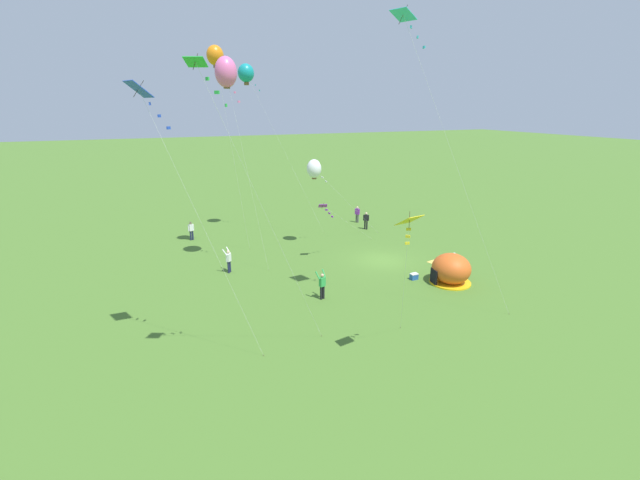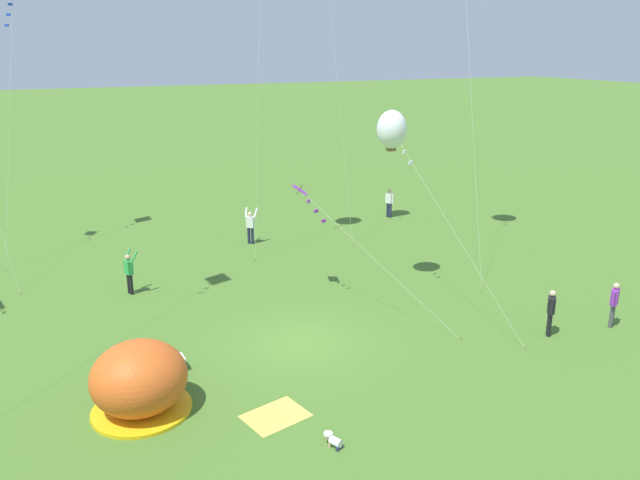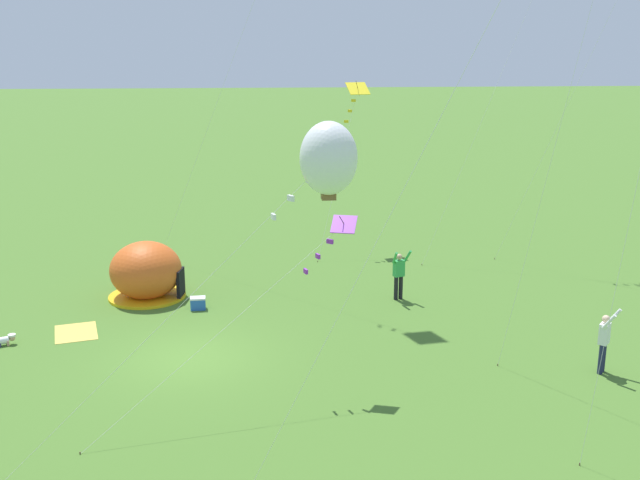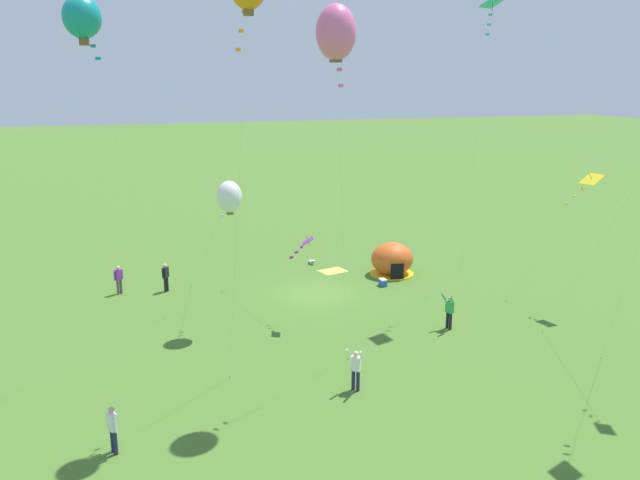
{
  "view_description": "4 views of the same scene",
  "coord_description": "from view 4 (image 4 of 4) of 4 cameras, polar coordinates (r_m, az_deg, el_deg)",
  "views": [
    {
      "loc": [
        -27.41,
        17.03,
        11.73
      ],
      "look_at": [
        0.52,
        5.17,
        2.17
      ],
      "focal_mm": 24.0,
      "sensor_mm": 36.0,
      "label": 1
    },
    {
      "loc": [
        -7.61,
        -18.17,
        9.94
      ],
      "look_at": [
        2.73,
        4.31,
        2.22
      ],
      "focal_mm": 35.0,
      "sensor_mm": 36.0,
      "label": 2
    },
    {
      "loc": [
        20.93,
        1.95,
        8.98
      ],
      "look_at": [
        -0.54,
        3.96,
        3.38
      ],
      "focal_mm": 42.0,
      "sensor_mm": 36.0,
      "label": 3
    },
    {
      "loc": [
        10.68,
        33.02,
        12.22
      ],
      "look_at": [
        0.76,
        2.96,
        4.03
      ],
      "focal_mm": 35.0,
      "sensor_mm": 36.0,
      "label": 4
    }
  ],
  "objects": [
    {
      "name": "ground_plane",
      "position": [
        36.8,
        -0.32,
        -4.89
      ],
      "size": [
        300.0,
        300.0,
        0.0
      ],
      "primitive_type": "plane",
      "color": "#477028"
    },
    {
      "name": "popup_tent",
      "position": [
        40.24,
        6.61,
        -1.79
      ],
      "size": [
        2.81,
        2.81,
        2.1
      ],
      "color": "#D8591E",
      "rests_on": "ground"
    },
    {
      "name": "picnic_blanket",
      "position": [
        40.95,
        1.2,
        -2.85
      ],
      "size": [
        1.96,
        1.67,
        0.01
      ],
      "primitive_type": "cube",
      "rotation": [
        0.0,
        0.0,
        0.24
      ],
      "color": "gold",
      "rests_on": "ground"
    },
    {
      "name": "cooler_box",
      "position": [
        38.19,
        5.77,
        -3.88
      ],
      "size": [
        0.39,
        0.55,
        0.44
      ],
      "color": "#2659B2",
      "rests_on": "ground"
    },
    {
      "name": "toddler_crawling",
      "position": [
        42.37,
        -0.77,
        -2.01
      ],
      "size": [
        0.39,
        0.55,
        0.32
      ],
      "color": "white",
      "rests_on": "ground"
    },
    {
      "name": "person_far_back",
      "position": [
        22.77,
        -18.43,
        -15.94
      ],
      "size": [
        0.37,
        0.55,
        1.72
      ],
      "color": "#1E2347",
      "rests_on": "ground"
    },
    {
      "name": "person_flying_kite",
      "position": [
        25.54,
        3.28,
        -11.59
      ],
      "size": [
        0.71,
        0.69,
        1.89
      ],
      "color": "#1E2347",
      "rests_on": "ground"
    },
    {
      "name": "person_watching_sky",
      "position": [
        38.23,
        -17.93,
        -3.35
      ],
      "size": [
        0.51,
        0.41,
        1.72
      ],
      "color": "#4C4C51",
      "rests_on": "ground"
    },
    {
      "name": "person_near_tent",
      "position": [
        37.91,
        -13.93,
        -3.21
      ],
      "size": [
        0.43,
        0.47,
        1.72
      ],
      "color": "black",
      "rests_on": "ground"
    },
    {
      "name": "person_strolling",
      "position": [
        32.05,
        11.74,
        -6.31
      ],
      "size": [
        0.6,
        0.71,
        1.89
      ],
      "color": "black",
      "rests_on": "ground"
    },
    {
      "name": "kite_pink",
      "position": [
        23.5,
        1.47,
        18.43
      ],
      "size": [
        2.11,
        2.74,
        14.83
      ],
      "color": "silver",
      "rests_on": "ground"
    },
    {
      "name": "kite_purple",
      "position": [
        31.33,
        -1.62,
        -0.49
      ],
      "size": [
        3.79,
        6.84,
        4.67
      ],
      "color": "silver",
      "rests_on": "ground"
    },
    {
      "name": "kite_teal",
      "position": [
        25.64,
        -20.94,
        18.49
      ],
      "size": [
        3.28,
        6.99,
        15.19
      ],
      "color": "silver",
      "rests_on": "ground"
    },
    {
      "name": "kite_yellow",
      "position": [
        35.66,
        23.29,
        4.76
      ],
      "size": [
        3.66,
        2.65,
        7.5
      ],
      "color": "silver",
      "rests_on": "ground"
    },
    {
      "name": "kite_white",
      "position": [
        30.41,
        -8.29,
        3.92
      ],
      "size": [
        1.91,
        7.79,
        7.5
      ],
      "color": "silver",
      "rests_on": "ground"
    },
    {
      "name": "kite_cyan",
      "position": [
        34.53,
        15.37,
        19.42
      ],
      "size": [
        3.72,
        7.06,
        16.36
      ],
      "color": "silver",
      "rests_on": "ground"
    }
  ]
}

